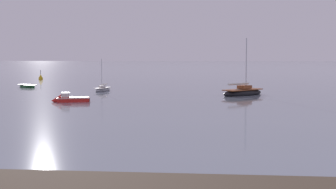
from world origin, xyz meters
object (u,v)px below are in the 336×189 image
motorboat_moored_0 (67,100)px  rowboat_moored_4 (27,86)px  sailboat_moored_2 (103,90)px  channel_buoy (41,78)px  sailboat_moored_1 (243,93)px

motorboat_moored_0 → rowboat_moored_4: (-14.41, 24.34, -0.08)m
sailboat_moored_2 → motorboat_moored_0: (-0.16, -17.33, 0.03)m
motorboat_moored_0 → channel_buoy: channel_buoy is taller
sailboat_moored_1 → sailboat_moored_2: sailboat_moored_1 is taller
sailboat_moored_1 → rowboat_moored_4: sailboat_moored_1 is taller
sailboat_moored_1 → channel_buoy: 55.79m
rowboat_moored_4 → channel_buoy: (-6.59, 24.40, 0.29)m
sailboat_moored_2 → motorboat_moored_0: bearing=8.1°
sailboat_moored_1 → sailboat_moored_2: size_ratio=1.59×
sailboat_moored_2 → rowboat_moored_4: sailboat_moored_2 is taller
sailboat_moored_2 → motorboat_moored_0: size_ratio=1.11×
rowboat_moored_4 → channel_buoy: channel_buoy is taller
sailboat_moored_1 → channel_buoy: size_ratio=3.51×
sailboat_moored_2 → rowboat_moored_4: 16.17m
motorboat_moored_0 → channel_buoy: 53.07m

